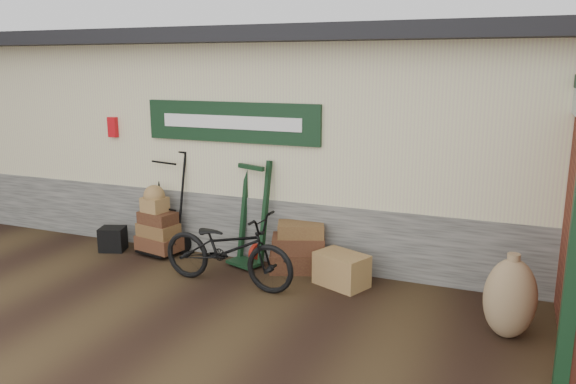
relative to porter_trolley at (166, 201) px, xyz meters
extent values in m
plane|color=black|center=(1.34, -0.85, -0.76)|extent=(80.00, 80.00, 0.00)
cube|color=#4C4C47|center=(1.34, 1.90, -0.31)|extent=(14.00, 3.54, 0.90)
cube|color=beige|center=(1.34, 1.90, 1.19)|extent=(14.00, 3.50, 2.10)
cube|color=black|center=(1.34, 1.75, 2.34)|extent=(14.40, 4.10, 0.20)
cube|color=black|center=(1.04, 0.12, 1.19)|extent=(2.60, 0.06, 0.55)
cube|color=white|center=(1.04, 0.09, 1.19)|extent=(2.10, 0.01, 0.18)
cube|color=red|center=(-0.96, 0.12, 1.04)|extent=(0.14, 0.10, 0.30)
cube|color=brown|center=(2.78, -0.30, -0.56)|extent=(0.75, 0.63, 0.41)
cube|color=black|center=(-0.78, -0.28, -0.59)|extent=(0.44, 0.40, 0.36)
imported|color=black|center=(1.45, -0.82, -0.23)|extent=(0.73, 1.86, 1.06)
ellipsoid|color=olive|center=(4.75, -0.98, -0.34)|extent=(0.63, 0.58, 0.84)
camera|label=1|loc=(4.67, -6.70, 1.96)|focal=35.00mm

